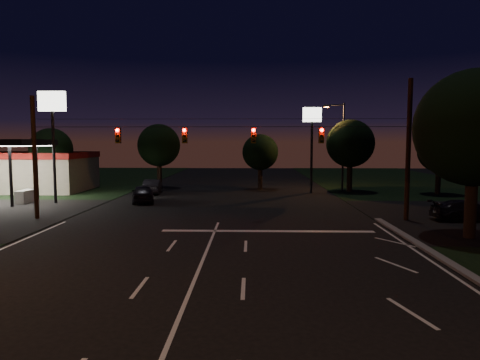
{
  "coord_description": "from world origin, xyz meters",
  "views": [
    {
      "loc": [
        2.07,
        -12.35,
        5.03
      ],
      "look_at": [
        1.46,
        10.47,
        3.0
      ],
      "focal_mm": 32.0,
      "sensor_mm": 36.0,
      "label": 1
    }
  ],
  "objects_px": {
    "utility_pole_right": "(406,221)",
    "car_oncoming_b": "(153,186)",
    "tree_right_near": "(473,130)",
    "car_oncoming_a": "(143,194)",
    "car_cross": "(468,211)"
  },
  "relations": [
    {
      "from": "utility_pole_right",
      "to": "car_oncoming_b",
      "type": "xyz_separation_m",
      "value": [
        -19.58,
        13.96,
        0.7
      ]
    },
    {
      "from": "tree_right_near",
      "to": "car_oncoming_b",
      "type": "relative_size",
      "value": 2.06
    },
    {
      "from": "tree_right_near",
      "to": "car_oncoming_a",
      "type": "bearing_deg",
      "value": 148.36
    },
    {
      "from": "tree_right_near",
      "to": "car_oncoming_b",
      "type": "distance_m",
      "value": 28.7
    },
    {
      "from": "car_oncoming_a",
      "to": "car_oncoming_b",
      "type": "distance_m",
      "value": 6.18
    },
    {
      "from": "car_oncoming_b",
      "to": "car_cross",
      "type": "height_order",
      "value": "car_oncoming_b"
    },
    {
      "from": "car_cross",
      "to": "utility_pole_right",
      "type": "bearing_deg",
      "value": 89.37
    },
    {
      "from": "utility_pole_right",
      "to": "car_oncoming_a",
      "type": "relative_size",
      "value": 2.08
    },
    {
      "from": "utility_pole_right",
      "to": "car_oncoming_a",
      "type": "xyz_separation_m",
      "value": [
        -18.99,
        7.8,
        0.74
      ]
    },
    {
      "from": "tree_right_near",
      "to": "car_oncoming_b",
      "type": "bearing_deg",
      "value": 138.33
    },
    {
      "from": "tree_right_near",
      "to": "car_oncoming_a",
      "type": "xyz_separation_m",
      "value": [
        -20.51,
        12.64,
        -4.94
      ]
    },
    {
      "from": "car_oncoming_a",
      "to": "utility_pole_right",
      "type": "bearing_deg",
      "value": 143.22
    },
    {
      "from": "tree_right_near",
      "to": "car_oncoming_a",
      "type": "distance_m",
      "value": 24.6
    },
    {
      "from": "tree_right_near",
      "to": "car_cross",
      "type": "bearing_deg",
      "value": 63.68
    },
    {
      "from": "utility_pole_right",
      "to": "car_oncoming_b",
      "type": "distance_m",
      "value": 24.06
    }
  ]
}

